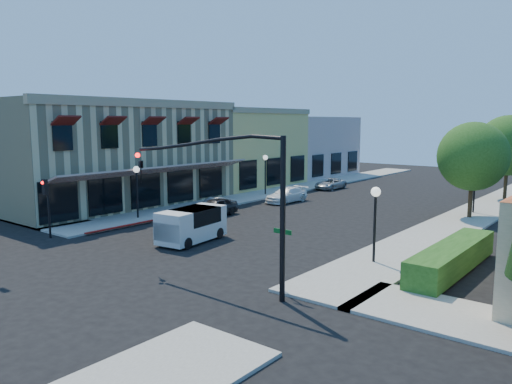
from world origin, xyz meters
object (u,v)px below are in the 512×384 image
Objects in this scene: lamppost_left_near at (137,179)px; parked_car_d at (330,184)px; secondary_signal at (47,197)px; white_van at (191,223)px; street_tree_b at (508,145)px; lamppost_left_far at (265,165)px; parked_car_c at (287,195)px; lamppost_right_far at (475,176)px; street_name_sign at (282,250)px; lamppost_right_near at (375,205)px; parked_car_a at (215,207)px; parked_car_b at (214,205)px; signal_mast_arm at (237,185)px; street_tree_a at (473,156)px.

lamppost_left_near reaches higher than parked_car_d.
white_van is at bearing 32.34° from secondary_signal.
street_tree_b reaches higher than lamppost_left_far.
white_van is 14.71m from parked_car_c.
street_name_sign is at bearing -92.63° from lamppost_right_far.
secondary_signal is 0.87× the size of parked_car_d.
street_name_sign is 5.98m from lamppost_right_near.
lamppost_right_far is at bearing 43.26° from lamppost_left_near.
parked_car_a is 0.90× the size of parked_car_c.
lamppost_left_near reaches higher than street_name_sign.
parked_car_a is at bearing -40.51° from parked_car_b.
signal_mast_arm is 7.15m from lamppost_right_near.
lamppost_left_near reaches higher than white_van.
lamppost_right_far is at bearing 6.71° from lamppost_left_far.
parked_car_d is (-13.56, 26.96, -1.17)m from street_name_sign.
street_name_sign is at bearing -51.06° from lamppost_left_far.
street_tree_b is 29.64m from lamppost_left_near.
parked_car_c is at bearing 124.64° from street_name_sign.
lamppost_left_near is 17.00m from lamppost_right_near.
parked_car_c is 1.08× the size of parked_car_d.
parked_car_b is at bearing -75.66° from lamppost_left_far.
signal_mast_arm is 2.24× the size of lamppost_right_near.
lamppost_left_far is at bearing -149.97° from street_tree_b.
parked_car_c is (3.70, -2.00, -2.14)m from lamppost_left_far.
parked_car_c is at bearing 84.89° from parked_car_a.
signal_mast_arm is at bearing -112.12° from lamppost_right_near.
parked_car_b is (-1.03, 1.00, -0.09)m from parked_car_a.
parked_car_c is (-13.30, -4.00, -2.14)m from lamppost_right_far.
parked_car_b is at bearing 65.30° from lamppost_left_near.
lamppost_left_near is at bearing -110.92° from parked_car_b.
signal_mast_arm is 13.97m from secondary_signal.
street_tree_b is at bearing 61.23° from secondary_signal.
white_van is at bearing -117.79° from lamppost_right_far.
lamppost_right_far is at bearing 40.59° from parked_car_b.
parked_car_a is at bearing 50.26° from lamppost_left_near.
secondary_signal is (-16.80, -20.59, -1.88)m from street_tree_a.
street_tree_a reaches higher than signal_mast_arm.
white_van is (7.40, -2.23, -1.69)m from lamppost_left_near.
street_tree_b is at bearing 52.63° from parked_car_a.
lamppost_left_near is 5.61m from parked_car_a.
lamppost_left_near is at bearing -125.79° from street_tree_b.
parked_car_b is 0.86× the size of parked_car_d.
lamppost_left_far and lamppost_right_near have the same top height.
parked_car_b is at bearing -149.04° from street_tree_a.
secondary_signal is 11.09m from parked_car_a.
lamppost_right_near is 10.00m from white_van.
parked_car_a is at bearing -124.94° from street_tree_b.
lamppost_right_near is at bearing -18.74° from parked_car_a.
lamppost_left_near is 12.74m from parked_car_c.
signal_mast_arm is at bearing -39.88° from parked_car_b.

